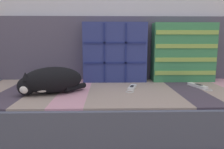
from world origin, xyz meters
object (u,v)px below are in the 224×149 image
throw_pillow_striped (183,52)px  throw_pillow_quilted (115,52)px  sleeping_cat (50,81)px  game_remote_far (132,88)px  couch (117,114)px  game_remote_near (198,86)px

throw_pillow_striped → throw_pillow_quilted: bearing=179.9°
throw_pillow_striped → sleeping_cat: throw_pillow_striped is taller
throw_pillow_striped → sleeping_cat: size_ratio=1.17×
throw_pillow_quilted → game_remote_far: 0.36m
throw_pillow_quilted → throw_pillow_striped: 0.51m
couch → game_remote_far: (0.09, -0.04, 0.18)m
game_remote_far → game_remote_near: bearing=5.2°
couch → sleeping_cat: size_ratio=4.81×
couch → game_remote_near: 0.56m
game_remote_near → game_remote_far: size_ratio=1.08×
throw_pillow_quilted → sleeping_cat: bearing=-136.6°
couch → throw_pillow_striped: 0.68m
throw_pillow_quilted → game_remote_near: throw_pillow_quilted is taller
throw_pillow_quilted → game_remote_far: (0.10, -0.28, -0.21)m
throw_pillow_quilted → game_remote_near: 0.62m
couch → game_remote_far: 0.21m
sleeping_cat → game_remote_near: bearing=8.0°
couch → throw_pillow_quilted: size_ratio=4.02×
couch → throw_pillow_quilted: bearing=91.3°
sleeping_cat → game_remote_far: bearing=10.5°
throw_pillow_quilted → game_remote_near: (0.53, -0.24, -0.21)m
throw_pillow_striped → sleeping_cat: bearing=-157.8°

